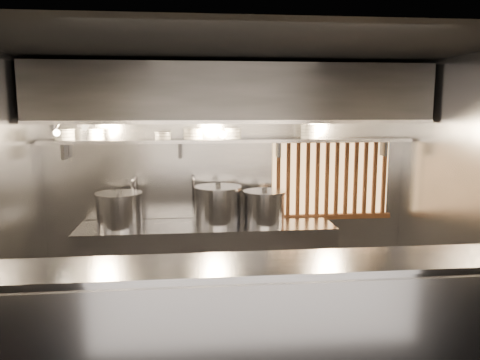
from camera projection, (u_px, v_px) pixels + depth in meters
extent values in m
plane|color=black|center=(242.00, 341.00, 4.59)|extent=(4.50, 4.50, 0.00)
plane|color=black|center=(243.00, 48.00, 4.16)|extent=(4.50, 4.50, 0.00)
plane|color=gray|center=(229.00, 178.00, 5.85)|extent=(4.50, 0.00, 4.50)
plane|color=gray|center=(469.00, 197.00, 4.61)|extent=(0.00, 3.00, 3.00)
cube|color=#9F9FA4|center=(256.00, 335.00, 3.57)|extent=(4.50, 0.50, 1.10)
cube|color=#939399|center=(261.00, 353.00, 3.31)|extent=(4.50, 0.02, 1.01)
cube|color=#9F9FA4|center=(256.00, 264.00, 3.48)|extent=(4.50, 0.56, 0.03)
cube|color=#9F9FA4|center=(207.00, 261.00, 5.60)|extent=(3.00, 0.70, 0.90)
cube|color=#9F9FA4|center=(230.00, 141.00, 5.60)|extent=(4.40, 0.34, 0.04)
cube|color=#2D2D30|center=(232.00, 94.00, 5.30)|extent=(4.40, 0.80, 0.65)
cube|color=#9F9FA4|center=(235.00, 122.00, 4.95)|extent=(4.40, 0.03, 0.04)
cube|color=#FFC072|center=(331.00, 178.00, 5.97)|extent=(1.50, 0.02, 0.92)
cube|color=brown|center=(333.00, 140.00, 5.84)|extent=(1.56, 0.06, 0.06)
cube|color=brown|center=(331.00, 217.00, 5.99)|extent=(1.56, 0.06, 0.06)
cube|color=brown|center=(278.00, 180.00, 5.85)|extent=(0.04, 0.04, 0.92)
cube|color=brown|center=(288.00, 180.00, 5.86)|extent=(0.04, 0.04, 0.92)
cube|color=brown|center=(298.00, 179.00, 5.87)|extent=(0.04, 0.04, 0.92)
cube|color=brown|center=(308.00, 179.00, 5.89)|extent=(0.04, 0.04, 0.92)
cube|color=brown|center=(317.00, 179.00, 5.90)|extent=(0.04, 0.04, 0.92)
cube|color=brown|center=(327.00, 179.00, 5.91)|extent=(0.04, 0.04, 0.92)
cube|color=brown|center=(337.00, 179.00, 5.92)|extent=(0.04, 0.04, 0.92)
cube|color=brown|center=(346.00, 179.00, 5.94)|extent=(0.04, 0.04, 0.92)
cube|color=brown|center=(356.00, 178.00, 5.95)|extent=(0.04, 0.04, 0.92)
cube|color=brown|center=(365.00, 178.00, 5.96)|extent=(0.04, 0.04, 0.92)
cube|color=brown|center=(375.00, 178.00, 5.98)|extent=(0.04, 0.04, 0.92)
cube|color=brown|center=(384.00, 178.00, 5.99)|extent=(0.05, 0.04, 0.92)
cylinder|color=silver|center=(136.00, 197.00, 5.71)|extent=(0.03, 0.03, 0.48)
sphere|color=silver|center=(135.00, 178.00, 5.67)|extent=(0.04, 0.04, 0.04)
cylinder|color=silver|center=(134.00, 179.00, 5.55)|extent=(0.03, 0.26, 0.03)
sphere|color=silver|center=(133.00, 181.00, 5.42)|extent=(0.04, 0.04, 0.04)
cylinder|color=silver|center=(133.00, 187.00, 5.43)|extent=(0.03, 0.03, 0.14)
cylinder|color=silver|center=(193.00, 196.00, 5.78)|extent=(0.03, 0.03, 0.48)
sphere|color=silver|center=(193.00, 177.00, 5.75)|extent=(0.04, 0.04, 0.04)
cylinder|color=silver|center=(193.00, 178.00, 5.62)|extent=(0.03, 0.26, 0.03)
sphere|color=silver|center=(193.00, 180.00, 5.49)|extent=(0.04, 0.04, 0.04)
cylinder|color=silver|center=(193.00, 186.00, 5.50)|extent=(0.03, 0.03, 0.14)
cone|color=#9F9FA4|center=(54.00, 127.00, 4.91)|extent=(0.25, 0.27, 0.20)
sphere|color=#FFE0B2|center=(57.00, 133.00, 4.90)|extent=(0.07, 0.07, 0.07)
cylinder|color=#2D2D30|center=(56.00, 119.00, 4.99)|extent=(0.02, 0.22, 0.02)
cylinder|color=#2D2D30|center=(223.00, 128.00, 5.44)|extent=(0.01, 0.01, 0.12)
sphere|color=#FFE0B2|center=(223.00, 135.00, 5.46)|extent=(0.09, 0.09, 0.09)
cylinder|color=#9F9FA4|center=(119.00, 211.00, 5.38)|extent=(0.62, 0.62, 0.38)
cylinder|color=#9F9FA4|center=(119.00, 194.00, 5.35)|extent=(0.65, 0.65, 0.03)
cylinder|color=#2D2D30|center=(119.00, 191.00, 5.35)|extent=(0.06, 0.06, 0.04)
cylinder|color=#9F9FA4|center=(218.00, 206.00, 5.56)|extent=(0.68, 0.68, 0.42)
cylinder|color=#9F9FA4|center=(218.00, 188.00, 5.52)|extent=(0.71, 0.71, 0.03)
cylinder|color=#2D2D30|center=(218.00, 185.00, 5.52)|extent=(0.06, 0.06, 0.04)
cylinder|color=#9F9FA4|center=(264.00, 209.00, 5.55)|extent=(0.54, 0.54, 0.37)
cylinder|color=#9F9FA4|center=(265.00, 192.00, 5.52)|extent=(0.58, 0.58, 0.03)
cylinder|color=#2D2D30|center=(265.00, 189.00, 5.52)|extent=(0.06, 0.06, 0.04)
cylinder|color=silver|center=(65.00, 138.00, 5.39)|extent=(0.23, 0.23, 0.03)
cylinder|color=silver|center=(64.00, 135.00, 5.39)|extent=(0.23, 0.23, 0.03)
cylinder|color=silver|center=(64.00, 132.00, 5.38)|extent=(0.23, 0.23, 0.03)
cylinder|color=silver|center=(64.00, 129.00, 5.38)|extent=(0.24, 0.24, 0.01)
cylinder|color=silver|center=(97.00, 138.00, 5.43)|extent=(0.19, 0.19, 0.03)
cylinder|color=silver|center=(96.00, 135.00, 5.42)|extent=(0.19, 0.19, 0.03)
cylinder|color=silver|center=(96.00, 132.00, 5.42)|extent=(0.19, 0.19, 0.03)
cylinder|color=silver|center=(96.00, 129.00, 5.41)|extent=(0.20, 0.20, 0.01)
cylinder|color=silver|center=(163.00, 138.00, 5.51)|extent=(0.18, 0.18, 0.03)
cylinder|color=silver|center=(163.00, 135.00, 5.50)|extent=(0.18, 0.18, 0.03)
cylinder|color=silver|center=(163.00, 132.00, 5.50)|extent=(0.20, 0.20, 0.01)
cylinder|color=silver|center=(193.00, 138.00, 5.55)|extent=(0.23, 0.23, 0.03)
cylinder|color=silver|center=(193.00, 134.00, 5.54)|extent=(0.23, 0.23, 0.03)
cylinder|color=silver|center=(193.00, 131.00, 5.53)|extent=(0.23, 0.23, 0.03)
cylinder|color=silver|center=(193.00, 129.00, 5.53)|extent=(0.24, 0.24, 0.01)
cylinder|color=silver|center=(233.00, 137.00, 5.59)|extent=(0.19, 0.19, 0.03)
cylinder|color=silver|center=(233.00, 134.00, 5.59)|extent=(0.19, 0.19, 0.03)
cylinder|color=silver|center=(233.00, 131.00, 5.58)|extent=(0.19, 0.19, 0.03)
cylinder|color=silver|center=(233.00, 129.00, 5.58)|extent=(0.21, 0.21, 0.01)
cylinder|color=silver|center=(309.00, 137.00, 5.69)|extent=(0.22, 0.22, 0.03)
cylinder|color=silver|center=(309.00, 134.00, 5.69)|extent=(0.22, 0.22, 0.03)
cylinder|color=silver|center=(310.00, 131.00, 5.68)|extent=(0.22, 0.22, 0.03)
cylinder|color=silver|center=(310.00, 127.00, 5.68)|extent=(0.22, 0.22, 0.03)
cylinder|color=silver|center=(310.00, 125.00, 5.67)|extent=(0.23, 0.23, 0.01)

